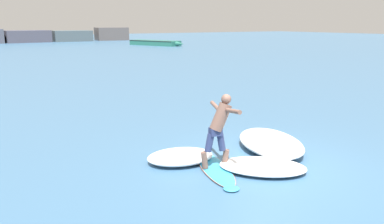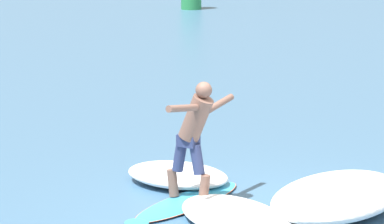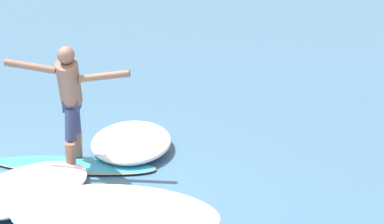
# 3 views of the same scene
# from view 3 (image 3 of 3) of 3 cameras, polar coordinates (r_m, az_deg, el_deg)

# --- Properties ---
(ground_plane) EXTENTS (200.00, 200.00, 0.00)m
(ground_plane) POSITION_cam_3_polar(r_m,az_deg,el_deg) (10.88, -9.69, -5.77)
(ground_plane) COLOR #3B6589
(surfboard) EXTENTS (1.25, 2.34, 0.19)m
(surfboard) POSITION_cam_3_polar(r_m,az_deg,el_deg) (11.89, -7.56, -3.31)
(surfboard) COLOR #359AC6
(surfboard) RESTS_ON ground
(surfer) EXTENTS (0.78, 1.53, 1.63)m
(surfer) POSITION_cam_3_polar(r_m,az_deg,el_deg) (11.45, -7.66, 1.05)
(surfer) COLOR brown
(surfer) RESTS_ON surfboard
(wave_foam_at_tail) EXTENTS (1.76, 1.41, 0.27)m
(wave_foam_at_tail) POSITION_cam_3_polar(r_m,az_deg,el_deg) (12.29, -3.83, -1.90)
(wave_foam_at_tail) COLOR white
(wave_foam_at_tail) RESTS_ON ground
(wave_foam_at_nose) EXTENTS (2.15, 2.10, 0.21)m
(wave_foam_at_nose) POSITION_cam_3_polar(r_m,az_deg,el_deg) (11.07, -10.37, -4.78)
(wave_foam_at_nose) COLOR white
(wave_foam_at_nose) RESTS_ON ground
(wave_foam_beside) EXTENTS (2.17, 2.71, 0.39)m
(wave_foam_beside) POSITION_cam_3_polar(r_m,az_deg,el_deg) (10.04, -4.88, -6.50)
(wave_foam_beside) COLOR white
(wave_foam_beside) RESTS_ON ground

